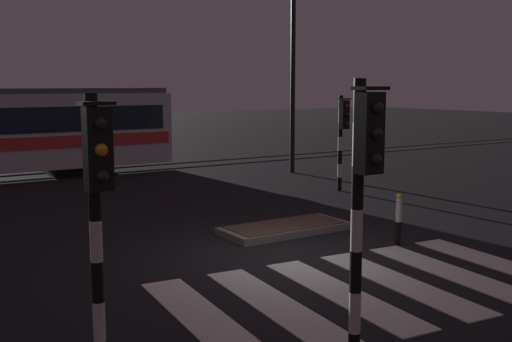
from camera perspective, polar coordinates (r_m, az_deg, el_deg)
ground_plane at (r=12.48m, az=3.04°, el=-7.78°), size 120.00×120.00×0.00m
rail_near at (r=24.13m, az=-15.44°, el=-0.36°), size 80.00×0.12×0.03m
rail_far at (r=25.49m, az=-16.40°, el=0.03°), size 80.00×0.12×0.03m
crosswalk_zebra at (r=10.76m, az=10.45°, el=-10.46°), size 7.06×4.41×0.02m
traffic_island at (r=14.43m, az=2.67°, el=-5.25°), size 3.01×1.30×0.18m
traffic_light_kerb_mid_left at (r=7.08m, az=9.78°, el=-1.15°), size 0.36×0.42×3.45m
traffic_light_corner_far_right at (r=19.80m, az=7.92°, el=3.88°), size 0.36×0.42×3.04m
traffic_light_corner_near_left at (r=7.01m, az=-14.35°, el=-2.22°), size 0.36×0.42×3.29m
street_lamp_trackside_right at (r=23.75m, az=3.76°, el=11.80°), size 0.44×1.21×7.98m
bollard_island_edge at (r=13.52m, az=12.93°, el=-4.31°), size 0.12×0.12×1.11m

